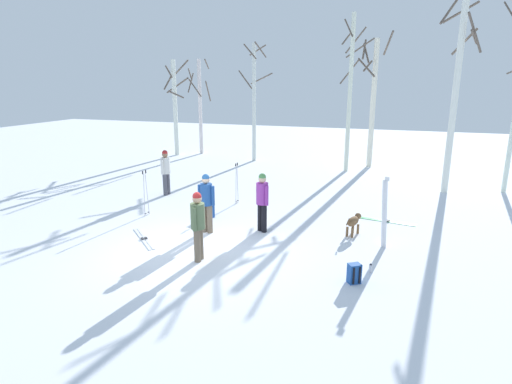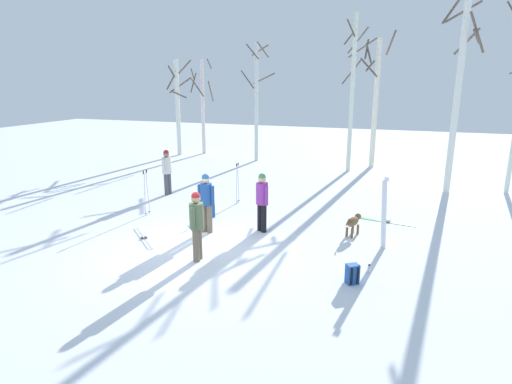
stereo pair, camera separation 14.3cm
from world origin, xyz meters
name	(u,v)px [view 1 (the left image)]	position (x,y,z in m)	size (l,w,h in m)	color
ground_plane	(195,251)	(0.00, 0.00, 0.00)	(60.00, 60.00, 0.00)	white
person_0	(198,222)	(0.35, -0.46, 0.98)	(0.34, 0.52, 1.72)	#72604C
person_1	(262,199)	(1.18, 1.99, 0.98)	(0.44, 0.34, 1.72)	black
person_2	(166,169)	(-3.52, 4.71, 0.98)	(0.34, 0.52, 1.72)	#4C4C56
person_3	(206,199)	(-0.29, 1.40, 0.98)	(0.52, 0.34, 1.72)	#72604C
dog	(354,222)	(3.71, 2.53, 0.39)	(0.39, 0.87, 0.57)	brown
ski_pair_planted_0	(384,213)	(4.53, 1.84, 0.94)	(0.21, 0.09, 1.89)	white
ski_pair_lying_0	(386,221)	(4.56, 4.05, 0.01)	(1.79, 0.47, 0.05)	green
ski_pair_lying_1	(144,238)	(-1.74, 0.35, 0.01)	(1.43, 1.38, 0.05)	white
ski_poles_0	(146,192)	(-2.83, 2.25, 0.79)	(0.07, 0.27, 1.47)	#B2B2BC
ski_poles_1	(237,182)	(-0.56, 4.46, 0.77)	(0.07, 0.26, 1.45)	#B2B2BC
backpack_0	(209,211)	(-0.80, 2.66, 0.21)	(0.31, 0.33, 0.44)	#1E4C99
backpack_1	(354,274)	(4.05, -0.48, 0.21)	(0.33, 0.34, 0.44)	#1E4C99
water_bottle_0	(371,268)	(4.36, 0.17, 0.10)	(0.07, 0.07, 0.20)	silver
birch_tree_0	(175,105)	(-7.50, 12.80, 2.86)	(1.51, 1.46, 5.35)	white
birch_tree_1	(200,104)	(-6.35, 13.65, 2.88)	(1.38, 1.37, 5.38)	silver
birch_tree_2	(254,99)	(-2.63, 12.46, 3.25)	(1.68, 1.69, 6.08)	silver
birch_tree_3	(350,90)	(2.41, 11.37, 3.77)	(1.49, 1.38, 7.13)	silver
birch_tree_4	(373,99)	(3.36, 12.72, 3.34)	(1.60, 1.60, 6.43)	silver
birch_tree_5	(457,82)	(6.57, 8.52, 4.16)	(1.54, 1.54, 7.91)	white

